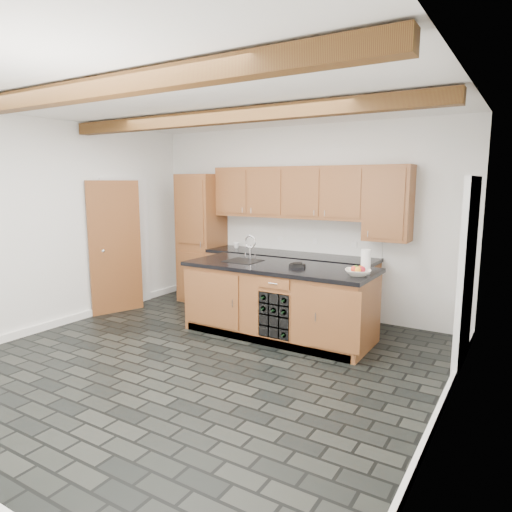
{
  "coord_description": "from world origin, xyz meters",
  "views": [
    {
      "loc": [
        3.04,
        -3.74,
        1.98
      ],
      "look_at": [
        0.26,
        0.8,
        1.11
      ],
      "focal_mm": 32.0,
      "sensor_mm": 36.0,
      "label": 1
    }
  ],
  "objects_px": {
    "fruit_bowl": "(358,272)",
    "kitchen_scale": "(297,265)",
    "island": "(279,301)",
    "paper_towel": "(366,262)"
  },
  "relations": [
    {
      "from": "island",
      "to": "paper_towel",
      "type": "distance_m",
      "value": 1.27
    },
    {
      "from": "island",
      "to": "fruit_bowl",
      "type": "relative_size",
      "value": 8.46
    },
    {
      "from": "island",
      "to": "fruit_bowl",
      "type": "distance_m",
      "value": 1.19
    },
    {
      "from": "island",
      "to": "kitchen_scale",
      "type": "relative_size",
      "value": 11.86
    },
    {
      "from": "island",
      "to": "fruit_bowl",
      "type": "height_order",
      "value": "fruit_bowl"
    },
    {
      "from": "kitchen_scale",
      "to": "island",
      "type": "bearing_deg",
      "value": 164.07
    },
    {
      "from": "island",
      "to": "paper_towel",
      "type": "relative_size",
      "value": 8.74
    },
    {
      "from": "fruit_bowl",
      "to": "kitchen_scale",
      "type": "bearing_deg",
      "value": 173.79
    },
    {
      "from": "kitchen_scale",
      "to": "fruit_bowl",
      "type": "height_order",
      "value": "fruit_bowl"
    },
    {
      "from": "fruit_bowl",
      "to": "paper_towel",
      "type": "xyz_separation_m",
      "value": [
        0.04,
        0.14,
        0.11
      ]
    }
  ]
}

